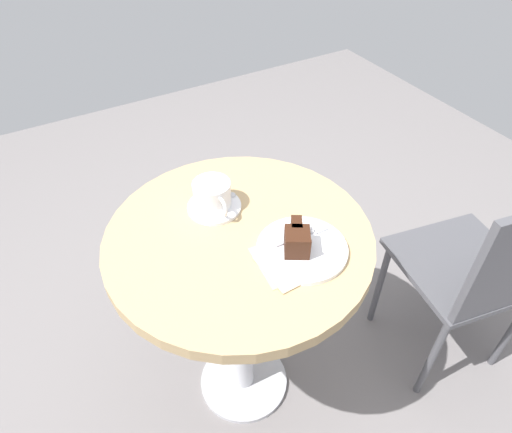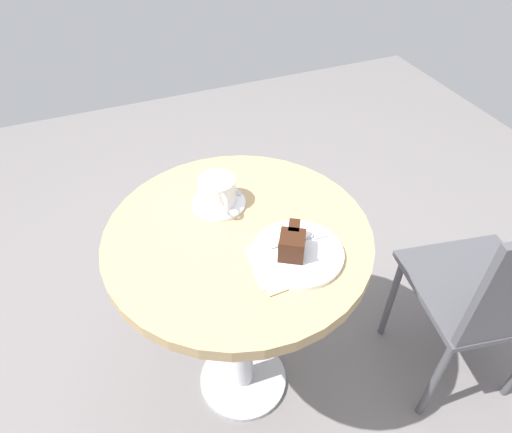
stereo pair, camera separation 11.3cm
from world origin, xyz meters
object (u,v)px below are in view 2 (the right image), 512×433
Objects in this scene: teaspoon at (228,193)px; cake_plate at (298,253)px; coffee_cup at (217,190)px; napkin at (281,264)px; cake_slice at (292,244)px; cafe_chair at (499,295)px; saucer at (219,203)px; fork at (306,238)px.

teaspoon is 0.28m from cake_plate.
coffee_cup is 0.28m from napkin.
cafe_chair reaches higher than cake_slice.
napkin is at bearing -61.34° from cake_slice.
cake_slice is 0.06m from napkin.
cake_plate is (0.25, 0.11, 0.00)m from saucer.
cake_slice is at bearing -4.81° from cafe_chair.
cafe_chair is at bearing 77.41° from napkin.
napkin is at bearing -73.30° from cake_plate.
cake_slice is at bearing 22.59° from saucer.
saucer is 1.36× the size of cake_slice.
saucer is at bearing -157.41° from cake_slice.
coffee_cup is (-0.00, -0.00, 0.04)m from saucer.
fork is at bearing -45.23° from teaspoon.
napkin is (0.04, -0.09, -0.01)m from fork.
fork is 0.10m from napkin.
fork is 0.91× the size of napkin.
cafe_chair is (0.16, 0.60, -0.29)m from cake_slice.
cafe_chair is (0.16, 0.58, -0.25)m from cake_plate.
fork is (0.24, 0.12, 0.00)m from teaspoon.
teaspoon is 0.71× the size of fork.
teaspoon is 0.29m from napkin.
saucer is 0.04m from coffee_cup.
napkin is at bearing 14.02° from saucer.
fork is at bearing 34.70° from coffee_cup.
teaspoon is 0.83m from cafe_chair.
coffee_cup reaches higher than saucer.
coffee_cup is at bearing 126.38° from fork.
teaspoon is at bearing -165.84° from cake_slice.
coffee_cup is 0.28m from cake_plate.
coffee_cup is at bearing -155.11° from cake_plate.
fork reaches higher than teaspoon.
teaspoon reaches higher than saucer.
teaspoon reaches higher than cake_plate.
coffee_cup is 1.28× the size of teaspoon.
cake_plate is 0.05m from napkin.
teaspoon is at bearing -163.27° from cake_plate.
saucer is 0.65× the size of cake_plate.
cake_slice is 0.68m from cafe_chair.
saucer is at bearing 126.62° from fork.
cake_slice is (0.27, 0.07, 0.03)m from teaspoon.
cake_plate is (0.27, 0.08, -0.01)m from teaspoon.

